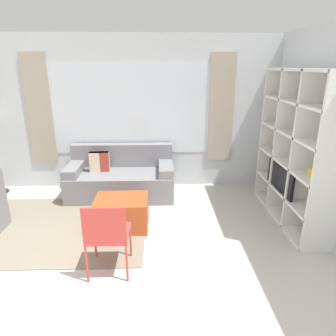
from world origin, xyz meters
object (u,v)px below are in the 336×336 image
at_px(couch_main, 121,178).
at_px(folding_chair, 107,232).
at_px(ottoman, 122,213).
at_px(shelving_unit, 298,150).

relative_size(couch_main, folding_chair, 2.09).
xyz_separation_m(couch_main, ottoman, (0.14, -1.14, -0.10)).
bearing_deg(couch_main, ottoman, -82.77).
bearing_deg(couch_main, folding_chair, -86.77).
bearing_deg(ottoman, folding_chair, -91.28).
distance_m(couch_main, ottoman, 1.15).
relative_size(ottoman, folding_chair, 0.85).
bearing_deg(folding_chair, ottoman, -91.28).
bearing_deg(couch_main, shelving_unit, -19.53).
bearing_deg(shelving_unit, couch_main, 160.47).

